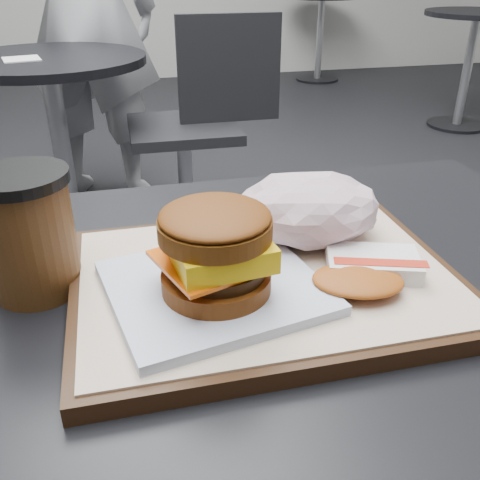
% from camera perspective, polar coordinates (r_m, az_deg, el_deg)
% --- Properties ---
extents(customer_table, '(0.80, 0.60, 0.77)m').
position_cam_1_polar(customer_table, '(0.67, 3.16, -18.35)').
color(customer_table, '#A5A5AA').
rests_on(customer_table, ground).
extents(serving_tray, '(0.38, 0.28, 0.02)m').
position_cam_1_polar(serving_tray, '(0.54, 2.69, -4.43)').
color(serving_tray, black).
rests_on(serving_tray, customer_table).
extents(breakfast_sandwich, '(0.22, 0.20, 0.09)m').
position_cam_1_polar(breakfast_sandwich, '(0.48, -2.61, -2.08)').
color(breakfast_sandwich, white).
rests_on(breakfast_sandwich, serving_tray).
extents(hash_brown, '(0.13, 0.11, 0.02)m').
position_cam_1_polar(hash_brown, '(0.53, 13.32, -3.19)').
color(hash_brown, white).
rests_on(hash_brown, serving_tray).
extents(crumpled_wrapper, '(0.16, 0.12, 0.07)m').
position_cam_1_polar(crumpled_wrapper, '(0.59, 7.38, 3.33)').
color(crumpled_wrapper, silver).
rests_on(crumpled_wrapper, serving_tray).
extents(coffee_cup, '(0.09, 0.09, 0.13)m').
position_cam_1_polar(coffee_cup, '(0.55, -21.63, 1.00)').
color(coffee_cup, '#442610').
rests_on(coffee_cup, customer_table).
extents(neighbor_table, '(0.70, 0.70, 0.75)m').
position_cam_1_polar(neighbor_table, '(2.16, -19.06, 12.80)').
color(neighbor_table, black).
rests_on(neighbor_table, ground).
extents(napkin, '(0.14, 0.14, 0.00)m').
position_cam_1_polar(napkin, '(2.08, -22.29, 17.43)').
color(napkin, silver).
rests_on(napkin, neighbor_table).
extents(neighbor_chair, '(0.60, 0.42, 0.88)m').
position_cam_1_polar(neighbor_chair, '(2.17, -4.34, 13.15)').
color(neighbor_chair, '#AAAAAF').
rests_on(neighbor_chair, ground).
extents(patron, '(0.75, 0.62, 1.76)m').
position_cam_1_polar(patron, '(2.61, -16.40, 22.95)').
color(patron, silver).
rests_on(patron, ground).
extents(bg_table_near, '(0.66, 0.66, 0.75)m').
position_cam_1_polar(bg_table_near, '(4.03, 23.55, 18.81)').
color(bg_table_near, black).
rests_on(bg_table_near, ground).
extents(bg_table_far, '(0.66, 0.66, 0.75)m').
position_cam_1_polar(bg_table_far, '(5.33, 8.63, 22.47)').
color(bg_table_far, black).
rests_on(bg_table_far, ground).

